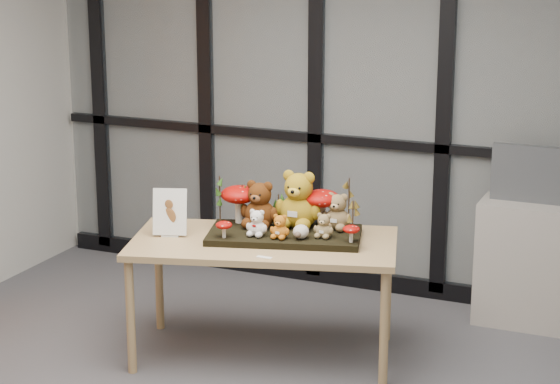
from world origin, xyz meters
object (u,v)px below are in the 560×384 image
at_px(mushroom_back_left, 239,203).
at_px(mushroom_back_right, 322,206).
at_px(monitor, 532,174).
at_px(cabinet, 526,263).
at_px(diorama_tray, 284,235).
at_px(bear_white_bow, 257,221).
at_px(mushroom_front_right, 351,233).
at_px(bear_small_yellow, 280,225).
at_px(bear_pooh_yellow, 299,196).
at_px(sign_holder, 170,215).
at_px(bear_brown_medium, 260,202).
at_px(bear_tan_back, 337,209).
at_px(mushroom_front_left, 224,229).
at_px(plush_cream_hedgehog, 301,231).
at_px(bear_beige_small, 324,224).
at_px(display_table, 264,251).

relative_size(mushroom_back_left, mushroom_back_right, 1.02).
bearing_deg(monitor, cabinet, -90.00).
height_order(diorama_tray, mushroom_back_left, mushroom_back_left).
distance_m(bear_white_bow, mushroom_front_right, 0.55).
distance_m(diorama_tray, bear_small_yellow, 0.15).
distance_m(bear_pooh_yellow, sign_holder, 0.76).
bearing_deg(bear_pooh_yellow, bear_small_yellow, -108.18).
distance_m(bear_brown_medium, bear_tan_back, 0.46).
bearing_deg(bear_tan_back, bear_small_yellow, -143.91).
height_order(diorama_tray, bear_tan_back, bear_tan_back).
xyz_separation_m(bear_small_yellow, mushroom_front_left, (-0.30, -0.11, -0.02)).
distance_m(diorama_tray, cabinet, 1.64).
distance_m(mushroom_back_right, cabinet, 1.44).
distance_m(bear_pooh_yellow, mushroom_front_right, 0.44).
distance_m(mushroom_back_right, sign_holder, 0.89).
bearing_deg(bear_white_bow, mushroom_back_left, 120.14).
height_order(mushroom_back_right, monitor, monitor).
distance_m(plush_cream_hedgehog, sign_holder, 0.78).
xyz_separation_m(diorama_tray, bear_pooh_yellow, (0.03, 0.14, 0.20)).
xyz_separation_m(bear_brown_medium, bear_small_yellow, (0.20, -0.17, -0.08)).
bearing_deg(bear_beige_small, cabinet, 30.89).
height_order(diorama_tray, mushroom_front_left, mushroom_front_left).
bearing_deg(diorama_tray, bear_white_bow, -148.83).
relative_size(diorama_tray, mushroom_front_right, 8.12).
xyz_separation_m(plush_cream_hedgehog, monitor, (1.09, 1.13, 0.18)).
bearing_deg(mushroom_back_left, bear_beige_small, -8.02).
bearing_deg(bear_brown_medium, diorama_tray, -30.57).
height_order(bear_small_yellow, bear_beige_small, bear_beige_small).
distance_m(bear_tan_back, monitor, 1.31).
height_order(bear_beige_small, mushroom_back_right, mushroom_back_right).
bearing_deg(bear_small_yellow, monitor, 28.43).
relative_size(bear_brown_medium, cabinet, 0.38).
relative_size(sign_holder, monitor, 0.56).
xyz_separation_m(cabinet, monitor, (0.00, 0.02, 0.58)).
bearing_deg(mushroom_back_right, bear_brown_medium, -155.36).
xyz_separation_m(diorama_tray, cabinet, (1.23, 1.03, -0.33)).
height_order(bear_small_yellow, mushroom_front_right, bear_small_yellow).
bearing_deg(display_table, bear_tan_back, 21.34).
height_order(bear_brown_medium, mushroom_front_left, bear_brown_medium).
bearing_deg(cabinet, bear_tan_back, -138.61).
distance_m(display_table, monitor, 1.78).
height_order(mushroom_front_left, monitor, monitor).
bearing_deg(bear_tan_back, display_table, -158.66).
bearing_deg(mushroom_front_right, bear_brown_medium, 172.64).
relative_size(bear_pooh_yellow, bear_small_yellow, 2.40).
distance_m(display_table, mushroom_front_left, 0.28).
bearing_deg(bear_beige_small, plush_cream_hedgehog, -162.89).
xyz_separation_m(bear_white_bow, plush_cream_hedgehog, (0.25, 0.05, -0.04)).
bearing_deg(bear_beige_small, monitor, 31.39).
distance_m(bear_tan_back, mushroom_back_left, 0.59).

